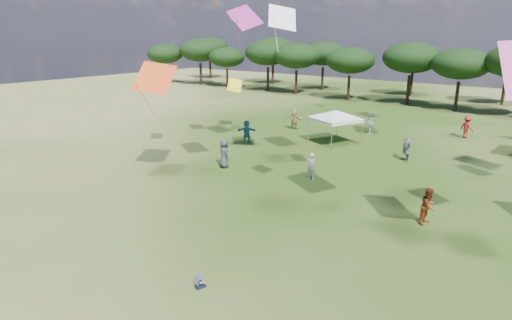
% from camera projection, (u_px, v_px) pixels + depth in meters
% --- Properties ---
extents(tent_left, '(5.76, 5.76, 2.92)m').
position_uv_depth(tent_left, '(336.00, 112.00, 33.03)').
color(tent_left, gray).
rests_on(tent_left, ground).
extents(toddler, '(0.36, 0.39, 0.49)m').
position_uv_depth(toddler, '(199.00, 282.00, 14.53)').
color(toddler, black).
rests_on(toddler, ground).
extents(festival_crowd, '(28.27, 22.07, 1.93)m').
position_uv_depth(festival_crowd, '(413.00, 144.00, 29.81)').
color(festival_crowd, white).
rests_on(festival_crowd, ground).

